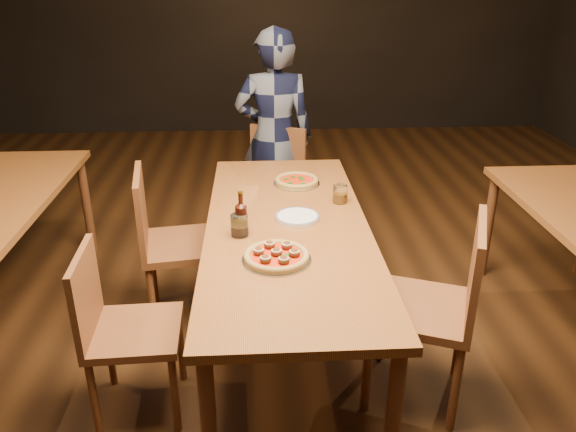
{
  "coord_description": "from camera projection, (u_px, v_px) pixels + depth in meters",
  "views": [
    {
      "loc": [
        -0.14,
        -2.5,
        1.92
      ],
      "look_at": [
        0.0,
        -0.05,
        0.82
      ],
      "focal_mm": 35.0,
      "sensor_mm": 36.0,
      "label": 1
    }
  ],
  "objects": [
    {
      "name": "pizza_meatball",
      "position": [
        276.0,
        256.0,
        2.43
      ],
      "size": [
        0.3,
        0.3,
        0.06
      ],
      "rotation": [
        0.0,
        0.0,
        -0.42
      ],
      "color": "#B7B7BF",
      "rests_on": "table_main"
    },
    {
      "name": "amber_glass",
      "position": [
        340.0,
        194.0,
        3.01
      ],
      "size": [
        0.08,
        0.08,
        0.1
      ],
      "primitive_type": "cylinder",
      "color": "#8F5610",
      "rests_on": "table_main"
    },
    {
      "name": "beer_bottle",
      "position": [
        241.0,
        219.0,
        2.65
      ],
      "size": [
        0.06,
        0.06,
        0.21
      ],
      "rotation": [
        0.0,
        0.0,
        0.16
      ],
      "color": "black",
      "rests_on": "table_main"
    },
    {
      "name": "pizza_margherita",
      "position": [
        297.0,
        181.0,
        3.28
      ],
      "size": [
        0.27,
        0.27,
        0.04
      ],
      "rotation": [
        0.0,
        0.0,
        -0.12
      ],
      "color": "#B7B7BF",
      "rests_on": "table_main"
    },
    {
      "name": "diner",
      "position": [
        274.0,
        138.0,
        4.06
      ],
      "size": [
        0.57,
        0.38,
        1.56
      ],
      "primitive_type": "imported",
      "rotation": [
        0.0,
        0.0,
        3.13
      ],
      "color": "black",
      "rests_on": "ground"
    },
    {
      "name": "table_main",
      "position": [
        287.0,
        238.0,
        2.8
      ],
      "size": [
        0.8,
        2.0,
        0.75
      ],
      "color": "brown",
      "rests_on": "ground"
    },
    {
      "name": "chair_end",
      "position": [
        268.0,
        190.0,
        4.01
      ],
      "size": [
        0.56,
        0.56,
        0.91
      ],
      "primitive_type": null,
      "rotation": [
        0.0,
        0.0,
        -0.42
      ],
      "color": "brown",
      "rests_on": "ground"
    },
    {
      "name": "chair_main_sw",
      "position": [
        183.0,
        243.0,
        3.18
      ],
      "size": [
        0.51,
        0.51,
        0.96
      ],
      "primitive_type": null,
      "rotation": [
        0.0,
        0.0,
        1.72
      ],
      "color": "brown",
      "rests_on": "ground"
    },
    {
      "name": "plate_stack",
      "position": [
        297.0,
        217.0,
        2.83
      ],
      "size": [
        0.22,
        0.22,
        0.02
      ],
      "primitive_type": "cylinder",
      "color": "white",
      "rests_on": "table_main"
    },
    {
      "name": "water_glass",
      "position": [
        239.0,
        225.0,
        2.64
      ],
      "size": [
        0.08,
        0.08,
        0.1
      ],
      "primitive_type": "cylinder",
      "color": "white",
      "rests_on": "table_main"
    },
    {
      "name": "chair_main_nw",
      "position": [
        135.0,
        330.0,
        2.51
      ],
      "size": [
        0.42,
        0.42,
        0.86
      ],
      "primitive_type": null,
      "rotation": [
        0.0,
        0.0,
        1.61
      ],
      "color": "brown",
      "rests_on": "ground"
    },
    {
      "name": "ground",
      "position": [
        287.0,
        349.0,
        3.07
      ],
      "size": [
        9.0,
        9.0,
        0.0
      ],
      "primitive_type": "plane",
      "color": "black"
    },
    {
      "name": "chair_main_e",
      "position": [
        420.0,
        307.0,
        2.57
      ],
      "size": [
        0.59,
        0.59,
        0.98
      ],
      "primitive_type": null,
      "rotation": [
        0.0,
        0.0,
        -1.95
      ],
      "color": "brown",
      "rests_on": "ground"
    }
  ]
}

